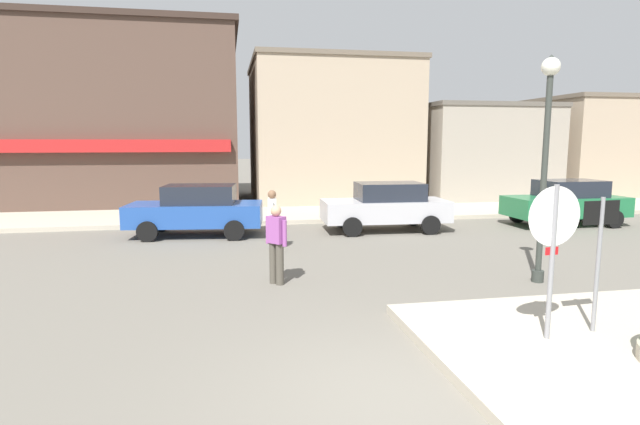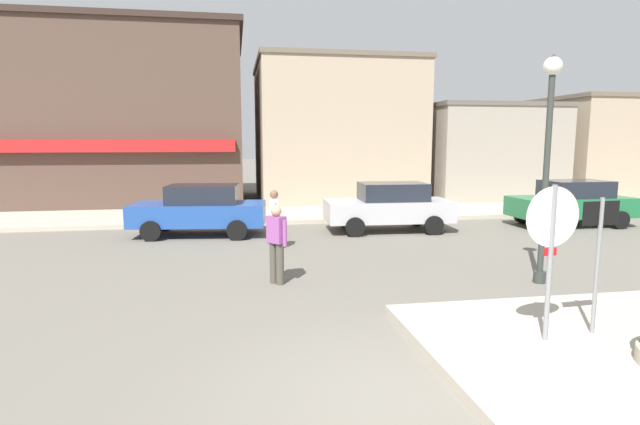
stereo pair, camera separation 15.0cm
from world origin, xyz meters
TOP-DOWN VIEW (x-y plane):
  - ground_plane at (0.00, 0.00)m, footprint 160.00×160.00m
  - kerb_far at (0.00, 14.10)m, footprint 80.00×4.00m
  - stop_sign at (2.41, 1.02)m, footprint 0.82×0.09m
  - one_way_sign at (3.23, 1.13)m, footprint 0.60×0.07m
  - lamp_post at (4.33, 4.06)m, footprint 0.36×0.36m
  - parked_car_nearest at (-2.85, 10.58)m, footprint 4.16×2.21m
  - parked_car_second at (3.10, 10.35)m, footprint 4.07×2.01m
  - parked_car_third at (9.53, 10.24)m, footprint 4.03×1.93m
  - pedestrian_crossing_near at (-0.98, 4.89)m, footprint 0.43×0.48m
  - pedestrian_crossing_far at (-0.77, 8.05)m, footprint 0.26×0.56m
  - building_corner_shop at (-6.98, 20.29)m, footprint 11.38×8.88m
  - building_storefront_left_near at (3.06, 19.51)m, footprint 7.50×7.50m
  - building_storefront_left_mid at (10.44, 18.19)m, footprint 6.30×5.15m
  - building_storefront_right_near at (18.58, 19.16)m, footprint 8.52×6.60m

SIDE VIEW (x-z plane):
  - ground_plane at x=0.00m, z-range 0.00..0.00m
  - kerb_far at x=0.00m, z-range 0.00..0.15m
  - parked_car_nearest at x=-2.85m, z-range 0.03..1.59m
  - parked_car_second at x=3.10m, z-range 0.03..1.59m
  - parked_car_third at x=9.53m, z-range 0.03..1.59m
  - pedestrian_crossing_near at x=-0.98m, z-range 0.06..1.67m
  - pedestrian_crossing_far at x=-0.77m, z-range 0.06..1.67m
  - one_way_sign at x=3.23m, z-range 0.28..2.38m
  - stop_sign at x=2.41m, z-range 0.37..2.67m
  - building_storefront_left_mid at x=10.44m, z-range 0.00..4.64m
  - building_storefront_right_near at x=18.58m, z-range 0.00..5.14m
  - lamp_post at x=4.33m, z-range 0.69..5.23m
  - building_storefront_left_near at x=3.06m, z-range 0.00..6.63m
  - building_corner_shop at x=-6.98m, z-range 0.00..7.90m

